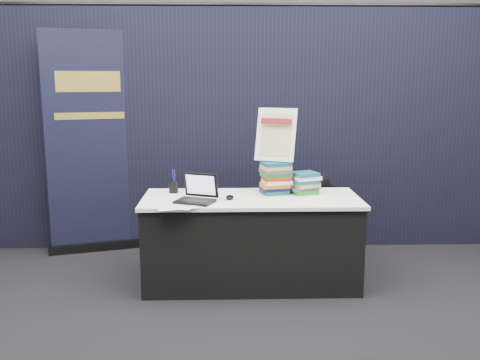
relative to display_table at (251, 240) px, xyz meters
name	(u,v)px	position (x,y,z in m)	size (l,w,h in m)	color
floor	(254,310)	(0.00, -0.55, -0.38)	(8.00, 8.00, 0.00)	black
wall_back	(240,76)	(0.00, 3.45, 1.37)	(8.00, 0.02, 3.50)	beige
drape_partition	(246,131)	(0.00, 1.05, 0.82)	(6.00, 0.08, 2.40)	black
display_table	(251,240)	(0.00, 0.00, 0.00)	(1.80, 0.75, 0.75)	black
laptop	(195,195)	(-0.46, -0.15, 0.43)	(0.35, 0.33, 0.22)	black
mouse	(230,197)	(-0.18, -0.07, 0.39)	(0.07, 0.11, 0.03)	black
brochure_left	(175,206)	(-0.60, -0.30, 0.38)	(0.30, 0.21, 0.00)	white
brochure_mid	(173,203)	(-0.63, -0.21, 0.38)	(0.32, 0.23, 0.00)	silver
brochure_right	(178,206)	(-0.58, -0.30, 0.38)	(0.34, 0.24, 0.00)	silver
pen_cup	(174,187)	(-0.66, 0.19, 0.43)	(0.08, 0.08, 0.10)	black
book_stack_tall	(276,178)	(0.21, 0.13, 0.51)	(0.26, 0.22, 0.28)	#174D5A
book_stack_short	(304,183)	(0.46, 0.14, 0.47)	(0.26, 0.24, 0.19)	#217E25
info_sign	(276,135)	(0.21, 0.16, 0.87)	(0.36, 0.25, 0.46)	black
pullup_banner	(92,156)	(-1.52, 0.93, 0.59)	(0.92, 0.35, 2.18)	black
stacking_chair	(314,222)	(0.58, 0.29, 0.08)	(0.48, 0.49, 0.81)	black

